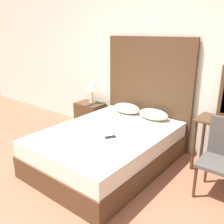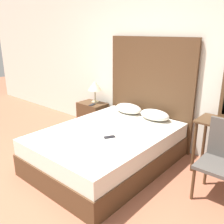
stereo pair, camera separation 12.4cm
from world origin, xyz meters
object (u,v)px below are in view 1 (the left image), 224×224
table_lamp (92,86)px  phone_on_bed (110,137)px  phone_on_nightstand (90,105)px  nightstand (90,117)px  bed (108,148)px

table_lamp → phone_on_bed: bearing=-39.0°
table_lamp → phone_on_nightstand: bearing=-63.4°
phone_on_nightstand → nightstand: bearing=135.1°
bed → phone_on_bed: (0.17, -0.14, 0.27)m
table_lamp → phone_on_nightstand: (0.08, -0.16, -0.31)m
bed → table_lamp: table_lamp is taller
nightstand → table_lamp: bearing=82.8°
phone_on_bed → nightstand: nightstand is taller
table_lamp → phone_on_nightstand: 0.36m
nightstand → table_lamp: table_lamp is taller
bed → nightstand: bearing=143.8°
phone_on_nightstand → phone_on_bed: bearing=-36.1°
bed → phone_on_bed: bearing=-40.6°
phone_on_nightstand → bed: bearing=-35.2°
nightstand → phone_on_nightstand: (0.09, -0.09, 0.27)m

